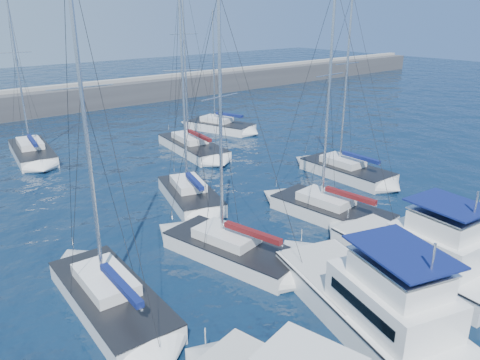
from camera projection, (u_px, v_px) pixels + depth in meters
ground at (383, 270)px, 24.47m from camera, size 220.00×220.00×0.00m
breakwater at (44, 105)px, 61.63m from camera, size 160.00×6.00×4.45m
motor_yacht_port_inner at (377, 307)px, 19.57m from camera, size 6.56×11.19×4.69m
motor_yacht_stbd_inner at (424, 255)px, 23.65m from camera, size 4.44×9.19×4.69m
sailboat_mid_a at (111, 298)px, 21.22m from camera, size 3.48×8.53×15.93m
sailboat_mid_b at (233, 250)px, 25.51m from camera, size 4.63×8.36×14.02m
sailboat_mid_c at (190, 195)px, 33.03m from camera, size 4.89×7.59×14.56m
sailboat_mid_d at (331, 210)px, 30.47m from camera, size 3.93×8.15×14.67m
sailboat_mid_e at (346, 171)px, 38.03m from camera, size 3.25×7.81×14.36m
sailboat_back_a at (32, 152)px, 43.00m from camera, size 4.30×9.02×14.97m
sailboat_back_b at (192, 146)px, 44.75m from camera, size 4.45×9.71×17.37m
sailboat_back_c at (220, 126)px, 52.64m from camera, size 5.21×8.19×13.28m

